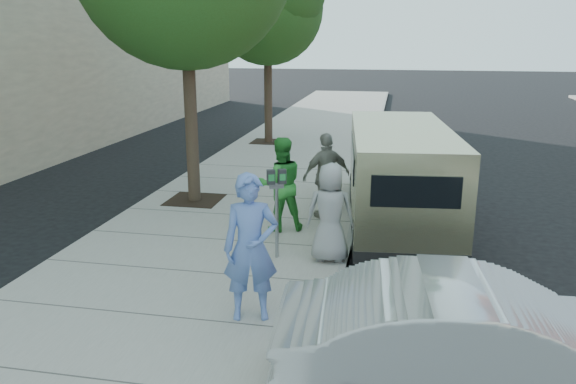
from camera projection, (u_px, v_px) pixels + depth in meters
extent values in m
plane|color=black|center=(268.00, 250.00, 10.31)|extent=(120.00, 120.00, 0.00)
cube|color=gray|center=(216.00, 243.00, 10.47)|extent=(5.00, 60.00, 0.15)
cube|color=gray|center=(347.00, 252.00, 10.02)|extent=(0.12, 60.00, 0.16)
cube|color=black|center=(195.00, 200.00, 12.96)|extent=(1.20, 1.20, 0.01)
cylinder|color=#38281E|center=(191.00, 114.00, 12.43)|extent=(0.28, 0.28, 3.96)
cube|color=black|center=(269.00, 142.00, 20.15)|extent=(1.20, 1.20, 0.01)
cylinder|color=#38281E|center=(268.00, 92.00, 19.68)|extent=(0.28, 0.28, 3.52)
sphere|color=#2A531B|center=(267.00, 8.00, 18.93)|extent=(3.80, 3.80, 3.80)
sphere|color=#2A531B|center=(257.00, 0.00, 19.42)|extent=(2.66, 2.66, 2.66)
cylinder|color=gray|center=(277.00, 223.00, 9.44)|extent=(0.06, 0.06, 1.22)
cube|color=gray|center=(277.00, 186.00, 9.26)|extent=(0.25, 0.15, 0.09)
cube|color=#2D2D30|center=(271.00, 177.00, 9.21)|extent=(0.16, 0.15, 0.24)
cube|color=#2D2D30|center=(282.00, 176.00, 9.24)|extent=(0.16, 0.15, 0.24)
cube|color=#BDB887|center=(399.00, 174.00, 11.27)|extent=(2.36, 5.21, 1.86)
cube|color=#BDB887|center=(388.00, 166.00, 14.04)|extent=(1.76, 0.68, 0.80)
cube|color=black|center=(416.00, 192.00, 8.75)|extent=(1.40, 0.16, 0.51)
cylinder|color=black|center=(355.00, 188.00, 13.15)|extent=(0.31, 0.73, 0.71)
cylinder|color=black|center=(427.00, 190.00, 13.00)|extent=(0.31, 0.73, 0.71)
cylinder|color=black|center=(359.00, 239.00, 9.86)|extent=(0.31, 0.73, 0.71)
cylinder|color=black|center=(455.00, 242.00, 9.70)|extent=(0.31, 0.73, 0.71)
imported|color=silver|center=(484.00, 349.00, 5.73)|extent=(4.43, 1.85, 1.42)
imported|color=#5D7CC5|center=(251.00, 248.00, 7.30)|extent=(0.82, 0.65, 1.98)
imported|color=green|center=(281.00, 184.00, 10.75)|extent=(1.09, 0.98, 1.82)
imported|color=#98999A|center=(330.00, 213.00, 9.25)|extent=(0.86, 0.60, 1.67)
imported|color=gray|center=(327.00, 176.00, 11.51)|extent=(1.11, 0.92, 1.77)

